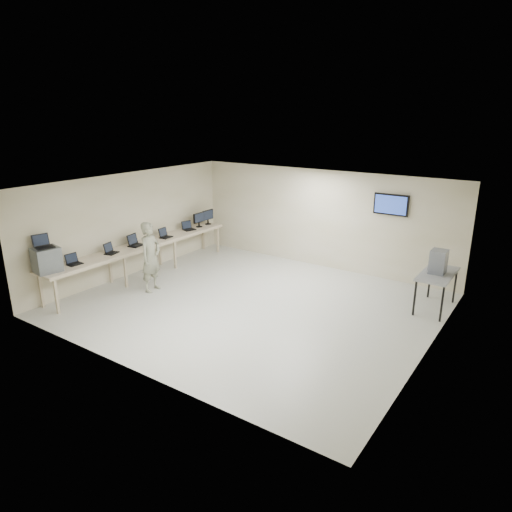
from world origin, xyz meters
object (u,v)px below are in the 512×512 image
Objects in this scene: equipment_box at (47,260)px; side_table at (437,276)px; workbench at (143,247)px; soldier at (151,257)px.

equipment_box reaches higher than side_table.
side_table is (7.25, 4.94, -0.38)m from equipment_box.
workbench is 1.19m from soldier.
equipment_box is (-0.06, -2.75, 0.35)m from workbench.
soldier is at bearing -33.35° from workbench.
soldier is (1.00, -0.66, 0.06)m from workbench.
side_table is at bearing 16.96° from workbench.
workbench is 3.39× the size of soldier.
workbench is 7.51m from side_table.
side_table is at bearing -73.47° from soldier.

